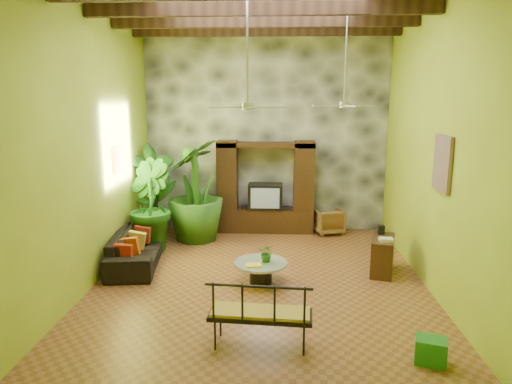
# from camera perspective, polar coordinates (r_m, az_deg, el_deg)

# --- Properties ---
(ground) EXTENTS (7.00, 7.00, 0.00)m
(ground) POSITION_cam_1_polar(r_m,az_deg,el_deg) (8.69, 0.53, -10.86)
(ground) COLOR brown
(ground) RESTS_ON ground
(back_wall) EXTENTS (6.00, 0.02, 5.00)m
(back_wall) POSITION_cam_1_polar(r_m,az_deg,el_deg) (11.55, 1.27, 7.58)
(back_wall) COLOR olive
(back_wall) RESTS_ON ground
(left_wall) EXTENTS (0.02, 7.00, 5.00)m
(left_wall) POSITION_cam_1_polar(r_m,az_deg,el_deg) (8.72, -19.65, 5.53)
(left_wall) COLOR olive
(left_wall) RESTS_ON ground
(right_wall) EXTENTS (0.02, 7.00, 5.00)m
(right_wall) POSITION_cam_1_polar(r_m,az_deg,el_deg) (8.49, 21.33, 5.27)
(right_wall) COLOR olive
(right_wall) RESTS_ON ground
(stone_accent_wall) EXTENTS (5.98, 0.10, 4.98)m
(stone_accent_wall) POSITION_cam_1_polar(r_m,az_deg,el_deg) (11.49, 1.26, 7.56)
(stone_accent_wall) COLOR #35363C
(stone_accent_wall) RESTS_ON ground
(ceiling_beams) EXTENTS (5.95, 5.36, 0.22)m
(ceiling_beams) POSITION_cam_1_polar(r_m,az_deg,el_deg) (8.15, 0.60, 21.92)
(ceiling_beams) COLOR black
(ceiling_beams) RESTS_ON ceiling
(entertainment_center) EXTENTS (2.40, 0.55, 2.30)m
(entertainment_center) POSITION_cam_1_polar(r_m,az_deg,el_deg) (11.41, 1.18, -0.27)
(entertainment_center) COLOR black
(entertainment_center) RESTS_ON ground
(ceiling_fan_front) EXTENTS (1.28, 1.28, 1.86)m
(ceiling_fan_front) POSITION_cam_1_polar(r_m,az_deg,el_deg) (7.63, -1.08, 12.20)
(ceiling_fan_front) COLOR #AEAEB3
(ceiling_fan_front) RESTS_ON ceiling
(ceiling_fan_back) EXTENTS (1.28, 1.28, 1.86)m
(ceiling_fan_back) POSITION_cam_1_polar(r_m,az_deg,el_deg) (9.30, 11.00, 11.92)
(ceiling_fan_back) COLOR #AEAEB3
(ceiling_fan_back) RESTS_ON ceiling
(wall_art_mask) EXTENTS (0.06, 0.32, 0.55)m
(wall_art_mask) POSITION_cam_1_polar(r_m,az_deg,el_deg) (9.67, -17.03, 3.87)
(wall_art_mask) COLOR orange
(wall_art_mask) RESTS_ON left_wall
(wall_art_painting) EXTENTS (0.06, 0.70, 0.90)m
(wall_art_painting) POSITION_cam_1_polar(r_m,az_deg,el_deg) (7.94, 22.28, 3.34)
(wall_art_painting) COLOR #235282
(wall_art_painting) RESTS_ON right_wall
(sofa) EXTENTS (1.17, 2.36, 0.66)m
(sofa) POSITION_cam_1_polar(r_m,az_deg,el_deg) (9.67, -14.67, -6.79)
(sofa) COLOR black
(sofa) RESTS_ON ground
(wicker_armchair) EXTENTS (0.82, 0.83, 0.62)m
(wicker_armchair) POSITION_cam_1_polar(r_m,az_deg,el_deg) (11.55, 9.01, -3.62)
(wicker_armchair) COLOR olive
(wicker_armchair) RESTS_ON ground
(tall_plant_a) EXTENTS (1.44, 1.37, 2.27)m
(tall_plant_a) POSITION_cam_1_polar(r_m,az_deg,el_deg) (11.06, -12.68, -0.03)
(tall_plant_a) COLOR #205716
(tall_plant_a) RESTS_ON ground
(tall_plant_b) EXTENTS (1.38, 1.43, 2.03)m
(tall_plant_b) POSITION_cam_1_polar(r_m,az_deg,el_deg) (10.32, -13.29, -1.60)
(tall_plant_b) COLOR #1D5A17
(tall_plant_b) RESTS_ON ground
(tall_plant_c) EXTENTS (1.57, 1.57, 2.41)m
(tall_plant_c) POSITION_cam_1_polar(r_m,az_deg,el_deg) (10.79, -7.54, 0.22)
(tall_plant_c) COLOR #2C641A
(tall_plant_c) RESTS_ON ground
(coffee_table) EXTENTS (0.98, 0.98, 0.40)m
(coffee_table) POSITION_cam_1_polar(r_m,az_deg,el_deg) (8.45, 0.59, -9.66)
(coffee_table) COLOR black
(coffee_table) RESTS_ON ground
(centerpiece_plant) EXTENTS (0.35, 0.32, 0.34)m
(centerpiece_plant) POSITION_cam_1_polar(r_m,az_deg,el_deg) (8.36, 1.37, -7.61)
(centerpiece_plant) COLOR #2A681B
(centerpiece_plant) RESTS_ON coffee_table
(yellow_tray) EXTENTS (0.30, 0.24, 0.03)m
(yellow_tray) POSITION_cam_1_polar(r_m,az_deg,el_deg) (8.20, -0.30, -9.15)
(yellow_tray) COLOR yellow
(yellow_tray) RESTS_ON coffee_table
(iron_bench) EXTENTS (1.42, 0.60, 0.57)m
(iron_bench) POSITION_cam_1_polar(r_m,az_deg,el_deg) (6.29, 0.54, -14.67)
(iron_bench) COLOR black
(iron_bench) RESTS_ON ground
(side_console) EXTENTS (0.61, 0.95, 0.70)m
(side_console) POSITION_cam_1_polar(r_m,az_deg,el_deg) (9.21, 15.54, -7.64)
(side_console) COLOR #3B1E12
(side_console) RESTS_ON ground
(green_bin) EXTENTS (0.45, 0.39, 0.34)m
(green_bin) POSITION_cam_1_polar(r_m,az_deg,el_deg) (6.56, 21.00, -18.04)
(green_bin) COLOR #1B6621
(green_bin) RESTS_ON ground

